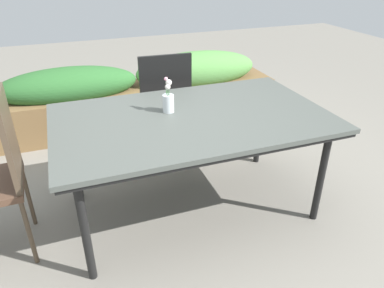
{
  "coord_description": "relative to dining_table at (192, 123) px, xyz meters",
  "views": [
    {
      "loc": [
        -0.65,
        -2.08,
        1.71
      ],
      "look_at": [
        0.1,
        -0.04,
        0.54
      ],
      "focal_mm": 33.82,
      "sensor_mm": 36.0,
      "label": 1
    }
  ],
  "objects": [
    {
      "name": "ground_plane",
      "position": [
        -0.1,
        0.04,
        -0.7
      ],
      "size": [
        12.0,
        12.0,
        0.0
      ],
      "primitive_type": "plane",
      "color": "gray"
    },
    {
      "name": "dining_table",
      "position": [
        0.0,
        0.0,
        0.0
      ],
      "size": [
        1.79,
        1.08,
        0.75
      ],
      "color": "#4C514C",
      "rests_on": "ground"
    },
    {
      "name": "chair_far_side",
      "position": [
        0.04,
        0.85,
        -0.14
      ],
      "size": [
        0.48,
        0.48,
        0.97
      ],
      "rotation": [
        0.0,
        0.0,
        -0.05
      ],
      "color": "black",
      "rests_on": "ground"
    },
    {
      "name": "flower_vase",
      "position": [
        -0.12,
        0.12,
        0.13
      ],
      "size": [
        0.08,
        0.08,
        0.24
      ],
      "color": "silver",
      "rests_on": "dining_table"
    },
    {
      "name": "planter_box",
      "position": [
        -0.03,
        1.6,
        -0.35
      ],
      "size": [
        3.03,
        0.56,
        0.74
      ],
      "color": "brown",
      "rests_on": "ground"
    }
  ]
}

